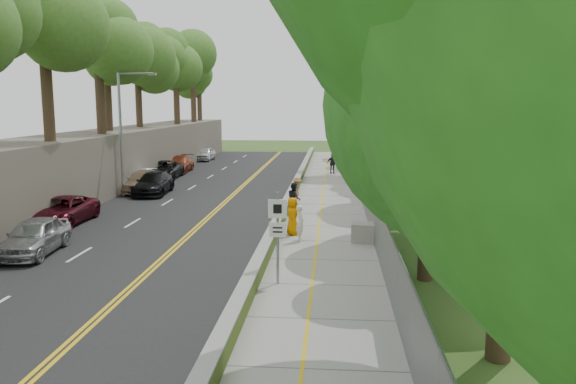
% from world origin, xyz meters
% --- Properties ---
extents(ground, '(140.00, 140.00, 0.00)m').
position_xyz_m(ground, '(0.00, 0.00, 0.00)').
color(ground, '#33511E').
rests_on(ground, ground).
extents(road, '(11.20, 66.00, 0.04)m').
position_xyz_m(road, '(-5.40, 15.00, 0.02)').
color(road, black).
rests_on(road, ground).
extents(sidewalk, '(4.20, 66.00, 0.05)m').
position_xyz_m(sidewalk, '(2.55, 15.00, 0.03)').
color(sidewalk, gray).
rests_on(sidewalk, ground).
extents(jersey_barrier, '(0.42, 66.00, 0.60)m').
position_xyz_m(jersey_barrier, '(0.25, 15.00, 0.30)').
color(jersey_barrier, '#A3E02B').
rests_on(jersey_barrier, ground).
extents(rock_embankment, '(5.00, 66.00, 4.00)m').
position_xyz_m(rock_embankment, '(-13.50, 15.00, 2.00)').
color(rock_embankment, '#595147').
rests_on(rock_embankment, ground).
extents(chainlink_fence, '(0.04, 66.00, 2.00)m').
position_xyz_m(chainlink_fence, '(4.65, 15.00, 1.00)').
color(chainlink_fence, slate).
rests_on(chainlink_fence, ground).
extents(trees_embankment, '(6.40, 66.00, 13.00)m').
position_xyz_m(trees_embankment, '(-13.00, 15.00, 10.50)').
color(trees_embankment, '#4A7D2B').
rests_on(trees_embankment, rock_embankment).
extents(trees_fenceside, '(7.00, 66.00, 14.00)m').
position_xyz_m(trees_fenceside, '(7.00, 15.00, 7.00)').
color(trees_fenceside, '#348427').
rests_on(trees_fenceside, ground).
extents(streetlight, '(2.52, 0.22, 8.00)m').
position_xyz_m(streetlight, '(-10.46, 14.00, 4.64)').
color(streetlight, gray).
rests_on(streetlight, ground).
extents(signpost, '(0.62, 0.09, 3.10)m').
position_xyz_m(signpost, '(1.05, -3.02, 1.96)').
color(signpost, gray).
rests_on(signpost, sidewalk).
extents(construction_barrel, '(0.50, 0.50, 0.82)m').
position_xyz_m(construction_barrel, '(4.26, 18.49, 0.46)').
color(construction_barrel, '#CE6810').
rests_on(construction_barrel, sidewalk).
extents(concrete_block, '(1.31, 1.04, 0.82)m').
position_xyz_m(concrete_block, '(4.30, 3.00, 0.46)').
color(concrete_block, gray).
rests_on(concrete_block, sidewalk).
extents(car_0, '(2.08, 4.38, 1.45)m').
position_xyz_m(car_0, '(-9.00, -0.04, 0.76)').
color(car_0, '#9E9EA3').
rests_on(car_0, road).
extents(car_2, '(2.30, 4.92, 1.36)m').
position_xyz_m(car_2, '(-10.60, 5.41, 0.72)').
color(car_2, '#520F1C').
rests_on(car_2, road).
extents(car_3, '(2.31, 5.03, 1.42)m').
position_xyz_m(car_3, '(-9.00, 14.99, 0.75)').
color(car_3, black).
rests_on(car_3, road).
extents(car_4, '(2.02, 4.61, 1.55)m').
position_xyz_m(car_4, '(-9.96, 15.66, 0.81)').
color(car_4, tan).
rests_on(car_4, road).
extents(car_5, '(1.92, 4.43, 1.42)m').
position_xyz_m(car_5, '(-10.60, 17.04, 0.75)').
color(car_5, silver).
rests_on(car_5, road).
extents(car_6, '(2.66, 5.25, 1.42)m').
position_xyz_m(car_6, '(-10.60, 22.50, 0.75)').
color(car_6, black).
rests_on(car_6, road).
extents(car_7, '(2.21, 4.94, 1.41)m').
position_xyz_m(car_7, '(-10.60, 26.92, 0.74)').
color(car_7, '#954024').
rests_on(car_7, road).
extents(car_8, '(1.66, 4.08, 1.39)m').
position_xyz_m(car_8, '(-10.60, 36.99, 0.73)').
color(car_8, silver).
rests_on(car_8, road).
extents(painter_0, '(0.69, 0.93, 1.72)m').
position_xyz_m(painter_0, '(1.03, 4.07, 0.91)').
color(painter_0, orange).
rests_on(painter_0, sidewalk).
extents(painter_1, '(0.47, 0.64, 1.61)m').
position_xyz_m(painter_1, '(1.45, 2.89, 0.85)').
color(painter_1, white).
rests_on(painter_1, sidewalk).
extents(painter_2, '(0.88, 1.00, 1.71)m').
position_xyz_m(painter_2, '(0.75, 9.00, 0.91)').
color(painter_2, black).
rests_on(painter_2, sidewalk).
extents(painter_3, '(0.64, 1.08, 1.66)m').
position_xyz_m(painter_3, '(0.75, 11.63, 0.88)').
color(painter_3, '#9F6E40').
rests_on(painter_3, sidewalk).
extents(person_far, '(1.09, 0.65, 1.73)m').
position_xyz_m(person_far, '(2.80, 26.88, 0.92)').
color(person_far, black).
rests_on(person_far, sidewalk).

